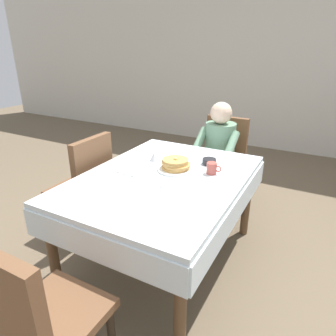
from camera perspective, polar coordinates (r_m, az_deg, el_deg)
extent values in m
plane|color=brown|center=(2.57, -0.74, -16.79)|extent=(14.00, 14.00, 0.00)
cube|color=beige|center=(5.23, 18.88, 20.97)|extent=(12.00, 0.16, 3.20)
cube|color=silver|center=(2.19, -0.83, -2.01)|extent=(1.10, 1.50, 0.04)
cube|color=silver|center=(1.72, -13.60, -14.54)|extent=(1.10, 0.01, 0.18)
cube|color=silver|center=(2.87, 6.55, 1.48)|extent=(1.10, 0.01, 0.18)
cube|color=silver|center=(2.53, -11.90, -1.78)|extent=(0.01, 1.50, 0.18)
cube|color=silver|center=(2.06, 12.98, -7.78)|extent=(0.01, 1.50, 0.18)
cylinder|color=brown|center=(2.20, -21.00, -14.68)|extent=(0.07, 0.07, 0.70)
cylinder|color=brown|center=(1.74, 2.33, -24.75)|extent=(0.07, 0.07, 0.70)
cylinder|color=brown|center=(3.09, -2.37, -2.06)|extent=(0.07, 0.07, 0.70)
cylinder|color=brown|center=(2.77, 14.70, -5.79)|extent=(0.07, 0.07, 0.70)
cube|color=brown|center=(3.19, 9.57, -0.06)|extent=(0.44, 0.44, 0.05)
cube|color=brown|center=(3.28, 11.03, 5.39)|extent=(0.44, 0.06, 0.48)
cylinder|color=#2D2319|center=(3.08, 11.36, -5.67)|extent=(0.04, 0.04, 0.40)
cylinder|color=#2D2319|center=(3.18, 5.18, -4.31)|extent=(0.04, 0.04, 0.40)
cylinder|color=#2D2319|center=(3.39, 13.21, -3.11)|extent=(0.04, 0.04, 0.40)
cylinder|color=#2D2319|center=(3.49, 7.54, -1.96)|extent=(0.04, 0.04, 0.40)
cylinder|color=gray|center=(3.08, 9.75, 4.20)|extent=(0.30, 0.30, 0.46)
sphere|color=beige|center=(2.98, 10.04, 10.23)|extent=(0.21, 0.21, 0.21)
cylinder|color=gray|center=(2.89, 11.92, 4.27)|extent=(0.08, 0.29, 0.23)
cylinder|color=gray|center=(2.99, 6.05, 5.23)|extent=(0.08, 0.29, 0.23)
cylinder|color=#383D51|center=(3.08, 9.50, -5.03)|extent=(0.10, 0.10, 0.45)
cylinder|color=#383D51|center=(3.12, 6.73, -4.42)|extent=(0.10, 0.10, 0.45)
cube|color=brown|center=(2.80, -16.56, -3.95)|extent=(0.44, 0.44, 0.05)
cube|color=brown|center=(2.57, -14.00, 0.36)|extent=(0.06, 0.44, 0.48)
cylinder|color=#2D2319|center=(2.93, -21.10, -8.43)|extent=(0.04, 0.04, 0.40)
cylinder|color=#2D2319|center=(3.13, -16.22, -5.66)|extent=(0.04, 0.04, 0.40)
cylinder|color=#2D2319|center=(2.69, -15.91, -10.58)|extent=(0.04, 0.04, 0.40)
cylinder|color=#2D2319|center=(2.91, -11.05, -7.37)|extent=(0.04, 0.04, 0.40)
cube|color=brown|center=(1.68, -20.69, -24.84)|extent=(0.44, 0.44, 0.05)
cube|color=brown|center=(1.43, -28.57, -21.72)|extent=(0.44, 0.06, 0.48)
cylinder|color=#2D2319|center=(2.02, -19.40, -24.04)|extent=(0.04, 0.04, 0.40)
cylinder|color=white|center=(2.28, 1.48, -0.20)|extent=(0.28, 0.28, 0.02)
cylinder|color=tan|center=(2.27, 1.38, 0.13)|extent=(0.20, 0.20, 0.02)
cylinder|color=tan|center=(2.27, 1.65, 0.58)|extent=(0.21, 0.21, 0.02)
cylinder|color=tan|center=(2.27, 1.35, 1.12)|extent=(0.20, 0.20, 0.02)
cylinder|color=tan|center=(2.26, 1.41, 1.51)|extent=(0.20, 0.20, 0.01)
cube|color=#F4E072|center=(2.25, 1.50, 1.78)|extent=(0.03, 0.03, 0.01)
cylinder|color=#B24C42|center=(2.23, 8.26, -0.03)|extent=(0.08, 0.08, 0.08)
torus|color=#B24C42|center=(2.21, 9.48, -0.16)|extent=(0.05, 0.01, 0.05)
cylinder|color=black|center=(2.41, 7.81, 1.23)|extent=(0.11, 0.11, 0.04)
cone|color=silver|center=(2.45, -2.65, 2.17)|extent=(0.08, 0.08, 0.07)
cube|color=silver|center=(2.35, -2.87, 0.35)|extent=(0.03, 0.18, 0.00)
cube|color=silver|center=(2.20, 5.66, -1.41)|extent=(0.03, 0.20, 0.00)
cube|color=silver|center=(2.03, -3.14, -3.39)|extent=(0.15, 0.04, 0.00)
cube|color=white|center=(2.27, -7.35, -0.66)|extent=(0.18, 0.13, 0.01)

